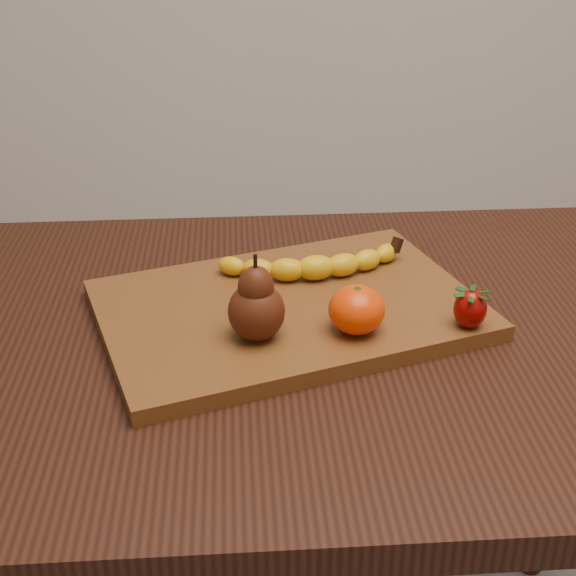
{
  "coord_description": "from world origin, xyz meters",
  "views": [
    {
      "loc": [
        -0.12,
        -0.83,
        1.26
      ],
      "look_at": [
        -0.06,
        0.03,
        0.8
      ],
      "focal_mm": 50.0,
      "sensor_mm": 36.0,
      "label": 1
    }
  ],
  "objects": [
    {
      "name": "mandarin",
      "position": [
        0.02,
        -0.04,
        0.81
      ],
      "size": [
        0.09,
        0.09,
        0.06
      ],
      "primitive_type": "ellipsoid",
      "rotation": [
        0.0,
        0.0,
        -0.42
      ],
      "color": "#EF3A02",
      "rests_on": "cutting_board"
    },
    {
      "name": "table",
      "position": [
        0.0,
        0.0,
        0.66
      ],
      "size": [
        1.0,
        0.7,
        0.76
      ],
      "color": "black",
      "rests_on": "ground"
    },
    {
      "name": "pear",
      "position": [
        -0.1,
        -0.05,
        0.83
      ],
      "size": [
        0.08,
        0.08,
        0.1
      ],
      "primitive_type": null,
      "rotation": [
        0.0,
        0.0,
        -0.18
      ],
      "color": "#471C0B",
      "rests_on": "cutting_board"
    },
    {
      "name": "cutting_board",
      "position": [
        -0.06,
        0.03,
        0.77
      ],
      "size": [
        0.52,
        0.42,
        0.02
      ],
      "primitive_type": "cube",
      "rotation": [
        0.0,
        0.0,
        0.31
      ],
      "color": "brown",
      "rests_on": "table"
    },
    {
      "name": "banana",
      "position": [
        -0.02,
        0.09,
        0.8
      ],
      "size": [
        0.21,
        0.08,
        0.03
      ],
      "primitive_type": null,
      "rotation": [
        0.0,
        0.0,
        0.12
      ],
      "color": "#F1B80B",
      "rests_on": "cutting_board"
    },
    {
      "name": "strawberry",
      "position": [
        0.15,
        -0.04,
        0.8
      ],
      "size": [
        0.04,
        0.04,
        0.05
      ],
      "primitive_type": null,
      "rotation": [
        0.0,
        0.0,
        0.18
      ],
      "color": "#8D0503",
      "rests_on": "cutting_board"
    }
  ]
}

